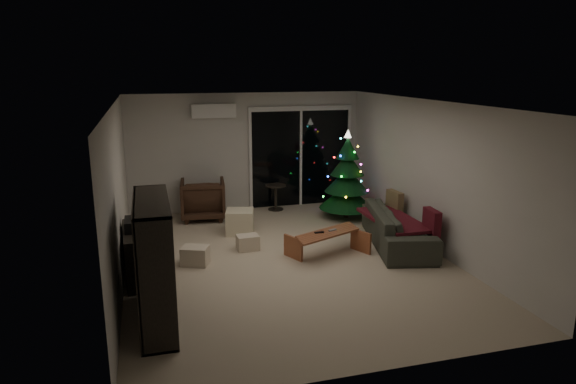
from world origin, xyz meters
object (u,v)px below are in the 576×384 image
coffee_table (328,244)px  sofa (398,227)px  christmas_tree (347,174)px  armchair (203,199)px  media_cabinet (141,254)px  bookshelf (138,264)px

coffee_table → sofa: bearing=-18.5°
coffee_table → christmas_tree: size_ratio=0.69×
sofa → coffee_table: bearing=109.4°
armchair → christmas_tree: bearing=172.2°
sofa → christmas_tree: (-0.23, 1.81, 0.58)m
sofa → christmas_tree: bearing=20.9°
media_cabinet → coffee_table: bearing=0.3°
armchair → sofa: 3.98m
bookshelf → sofa: (4.30, 1.75, -0.45)m
media_cabinet → coffee_table: media_cabinet is taller
armchair → christmas_tree: 2.97m
bookshelf → christmas_tree: (4.07, 3.56, 0.13)m
media_cabinet → armchair: bearing=63.6°
sofa → bookshelf: bearing=125.6°
sofa → christmas_tree: 1.92m
christmas_tree → bookshelf: bearing=-138.8°
armchair → bookshelf: bearing=80.1°
sofa → christmas_tree: size_ratio=1.22×
media_cabinet → sofa: bearing=1.1°
bookshelf → sofa: bearing=37.5°
armchair → christmas_tree: (2.84, -0.70, 0.50)m
bookshelf → media_cabinet: bearing=105.4°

